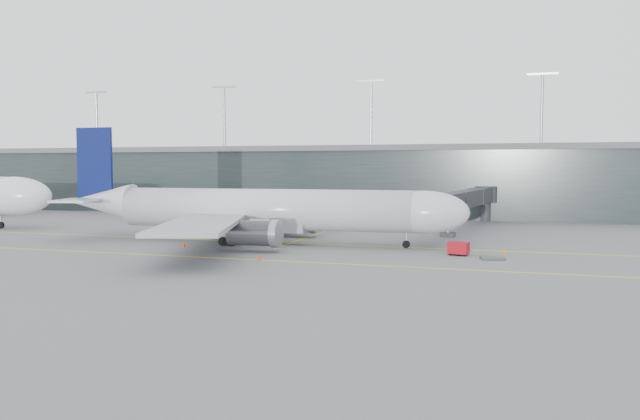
# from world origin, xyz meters

# --- Properties ---
(ground) EXTENTS (320.00, 320.00, 0.00)m
(ground) POSITION_xyz_m (0.00, 0.00, 0.00)
(ground) COLOR #5D5D62
(ground) RESTS_ON ground
(taxiline_a) EXTENTS (160.00, 0.25, 0.02)m
(taxiline_a) POSITION_xyz_m (0.00, -4.00, 0.01)
(taxiline_a) COLOR yellow
(taxiline_a) RESTS_ON ground
(taxiline_b) EXTENTS (160.00, 0.25, 0.02)m
(taxiline_b) POSITION_xyz_m (0.00, -20.00, 0.01)
(taxiline_b) COLOR yellow
(taxiline_b) RESTS_ON ground
(taxiline_lead_main) EXTENTS (0.25, 60.00, 0.02)m
(taxiline_lead_main) POSITION_xyz_m (5.00, 20.00, 0.01)
(taxiline_lead_main) COLOR yellow
(taxiline_lead_main) RESTS_ON ground
(terminal) EXTENTS (240.00, 36.00, 29.00)m
(terminal) POSITION_xyz_m (-0.00, 58.00, 7.62)
(terminal) COLOR #1D2827
(terminal) RESTS_ON ground
(main_aircraft) EXTENTS (58.84, 55.40, 16.53)m
(main_aircraft) POSITION_xyz_m (1.08, -5.09, 4.64)
(main_aircraft) COLOR silver
(main_aircraft) RESTS_ON ground
(jet_bridge) EXTENTS (9.98, 44.79, 6.84)m
(jet_bridge) POSITION_xyz_m (26.53, 24.68, 5.12)
(jet_bridge) COLOR #2D2E33
(jet_bridge) RESTS_ON ground
(gse_cart) EXTENTS (2.63, 1.97, 1.62)m
(gse_cart) POSITION_xyz_m (28.48, -9.48, 0.90)
(gse_cart) COLOR #A90C18
(gse_cart) RESTS_ON ground
(baggage_dolly) EXTENTS (3.02, 2.62, 0.26)m
(baggage_dolly) POSITION_xyz_m (32.52, -11.57, 0.16)
(baggage_dolly) COLOR #3D3E43
(baggage_dolly) RESTS_ON ground
(uld_a) EXTENTS (2.00, 1.63, 1.75)m
(uld_a) POSITION_xyz_m (-5.44, 10.25, 0.92)
(uld_a) COLOR #3A3B40
(uld_a) RESTS_ON ground
(uld_b) EXTENTS (2.24, 1.80, 2.03)m
(uld_b) POSITION_xyz_m (-1.92, 11.54, 1.07)
(uld_b) COLOR #3A3B40
(uld_b) RESTS_ON ground
(uld_c) EXTENTS (2.17, 1.89, 1.70)m
(uld_c) POSITION_xyz_m (-1.04, 11.66, 0.90)
(uld_c) COLOR #3A3B40
(uld_c) RESTS_ON ground
(cone_nose) EXTENTS (0.42, 0.42, 0.66)m
(cone_nose) POSITION_xyz_m (33.74, -6.10, 0.33)
(cone_nose) COLOR orange
(cone_nose) RESTS_ON ground
(cone_wing_stbd) EXTENTS (0.50, 0.50, 0.80)m
(cone_wing_stbd) POSITION_xyz_m (7.17, -20.49, 0.40)
(cone_wing_stbd) COLOR #DC440C
(cone_wing_stbd) RESTS_ON ground
(cone_wing_port) EXTENTS (0.38, 0.38, 0.61)m
(cone_wing_port) POSITION_xyz_m (7.58, 12.01, 0.31)
(cone_wing_port) COLOR #CF5B0B
(cone_wing_port) RESTS_ON ground
(cone_tail) EXTENTS (0.50, 0.50, 0.80)m
(cone_tail) POSITION_xyz_m (-7.07, -12.33, 0.40)
(cone_tail) COLOR #FF3F0E
(cone_tail) RESTS_ON ground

